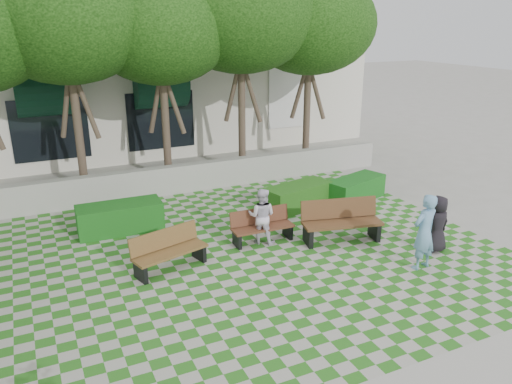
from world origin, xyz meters
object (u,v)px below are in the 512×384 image
bench_mid (262,226)px  person_blue (424,232)px  person_white (262,216)px  hedge_midleft (120,218)px  person_dark (437,224)px  bench_west (169,251)px  hedge_east (355,189)px  bench_east (341,222)px  hedge_midright (297,197)px

bench_mid → person_blue: (2.62, -2.81, 0.48)m
bench_mid → person_white: size_ratio=1.11×
bench_mid → hedge_midleft: size_ratio=0.73×
hedge_midleft → person_dark: bearing=-33.7°
bench_west → hedge_east: size_ratio=0.89×
bench_west → hedge_midleft: 2.66m
person_blue → bench_west: bearing=-32.9°
bench_east → person_blue: 2.20m
hedge_east → person_blue: 4.56m
hedge_midright → hedge_east: bearing=-3.4°
person_blue → person_white: bearing=-54.2°
hedge_east → person_blue: (-1.32, -4.33, 0.53)m
hedge_midright → person_dark: 4.24m
bench_west → hedge_east: (6.46, 1.96, -0.08)m
bench_east → hedge_east: bearing=60.8°
bench_east → person_white: person_white is taller
person_dark → person_white: (-3.58, 2.23, 0.01)m
hedge_midleft → hedge_midright: bearing=-5.8°
bench_east → person_white: (-1.86, 0.74, 0.21)m
hedge_east → hedge_midright: (-1.98, 0.12, 0.01)m
bench_west → person_white: size_ratio=1.26×
hedge_midleft → person_dark: 8.00m
bench_west → person_white: bearing=-7.3°
hedge_east → person_white: size_ratio=1.42×
hedge_midright → person_white: 2.64m
bench_west → hedge_midright: bearing=8.8°
hedge_midleft → person_blue: bearing=-40.9°
bench_mid → person_dark: 4.23m
person_blue → hedge_midleft: bearing=-49.2°
hedge_east → person_dark: (-0.40, -3.80, 0.35)m
bench_mid → bench_west: 2.56m
person_white → hedge_midleft: bearing=1.7°
bench_west → hedge_east: bearing=0.8°
bench_mid → bench_west: size_ratio=0.88×
hedge_midright → person_white: size_ratio=1.46×
bench_east → hedge_midleft: bench_east is taller
hedge_midleft → bench_west: bearing=-77.4°
bench_east → person_dark: person_dark is taller
hedge_east → hedge_midleft: 7.07m
bench_east → hedge_midleft: (-4.93, 2.95, -0.12)m
bench_east → hedge_midleft: 5.75m
hedge_midleft → bench_east: bearing=-30.9°
bench_east → person_white: bearing=171.6°
bench_east → hedge_midright: 2.44m
bench_west → person_dark: 6.34m
bench_east → person_blue: size_ratio=1.19×
bench_east → hedge_midright: bearing=100.1°
hedge_midright → person_dark: bearing=-68.0°
bench_west → person_dark: bearing=-33.0°
bench_mid → person_white: 0.32m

